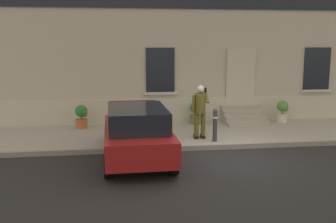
# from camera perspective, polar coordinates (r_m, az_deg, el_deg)

# --- Properties ---
(ground_plane) EXTENTS (80.00, 80.00, 0.00)m
(ground_plane) POSITION_cam_1_polar(r_m,az_deg,el_deg) (11.19, 7.77, -6.80)
(ground_plane) COLOR #232326
(sidewalk) EXTENTS (24.00, 3.60, 0.15)m
(sidewalk) POSITION_cam_1_polar(r_m,az_deg,el_deg) (13.80, 4.67, -3.22)
(sidewalk) COLOR #99968E
(sidewalk) RESTS_ON ground
(curb_edge) EXTENTS (24.00, 0.12, 0.15)m
(curb_edge) POSITION_cam_1_polar(r_m,az_deg,el_deg) (12.05, 6.58, -5.20)
(curb_edge) COLOR gray
(curb_edge) RESTS_ON ground
(building_facade) EXTENTS (24.00, 1.52, 7.50)m
(building_facade) POSITION_cam_1_polar(r_m,az_deg,el_deg) (15.89, 2.91, 11.79)
(building_facade) COLOR #B2AD9E
(building_facade) RESTS_ON ground
(entrance_stoop) EXTENTS (1.61, 1.28, 0.64)m
(entrance_stoop) POSITION_cam_1_polar(r_m,az_deg,el_deg) (15.52, 10.90, -0.72)
(entrance_stoop) COLOR #9E998E
(entrance_stoop) RESTS_ON sidewalk
(hatchback_car_red) EXTENTS (1.85, 4.09, 1.50)m
(hatchback_car_red) POSITION_cam_1_polar(r_m,az_deg,el_deg) (10.78, -4.58, -3.05)
(hatchback_car_red) COLOR maroon
(hatchback_car_red) RESTS_ON ground
(bollard_near_person) EXTENTS (0.15, 0.15, 1.04)m
(bollard_near_person) POSITION_cam_1_polar(r_m,az_deg,el_deg) (12.33, 6.89, -1.81)
(bollard_near_person) COLOR #333338
(bollard_near_person) RESTS_ON sidewalk
(bollard_far_left) EXTENTS (0.15, 0.15, 1.04)m
(bollard_far_left) POSITION_cam_1_polar(r_m,az_deg,el_deg) (11.93, -7.58, -2.22)
(bollard_far_left) COLOR #333338
(bollard_far_left) RESTS_ON sidewalk
(person_on_phone) EXTENTS (0.51, 0.47, 1.75)m
(person_on_phone) POSITION_cam_1_polar(r_m,az_deg,el_deg) (12.54, 4.72, 0.46)
(person_on_phone) COLOR #514C1E
(person_on_phone) RESTS_ON sidewalk
(planter_terracotta) EXTENTS (0.44, 0.44, 0.86)m
(planter_terracotta) POSITION_cam_1_polar(r_m,az_deg,el_deg) (14.49, -12.52, -0.65)
(planter_terracotta) COLOR #B25B38
(planter_terracotta) RESTS_ON sidewalk
(planter_charcoal) EXTENTS (0.44, 0.44, 0.86)m
(planter_charcoal) POSITION_cam_1_polar(r_m,az_deg,el_deg) (14.46, -4.04, -0.46)
(planter_charcoal) COLOR #2D2D30
(planter_charcoal) RESTS_ON sidewalk
(planter_olive) EXTENTS (0.44, 0.44, 0.86)m
(planter_olive) POSITION_cam_1_polar(r_m,az_deg,el_deg) (14.99, 4.09, -0.10)
(planter_olive) COLOR #606B38
(planter_olive) RESTS_ON sidewalk
(planter_cream) EXTENTS (0.44, 0.44, 0.86)m
(planter_cream) POSITION_cam_1_polar(r_m,az_deg,el_deg) (15.93, 16.40, 0.12)
(planter_cream) COLOR beige
(planter_cream) RESTS_ON sidewalk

